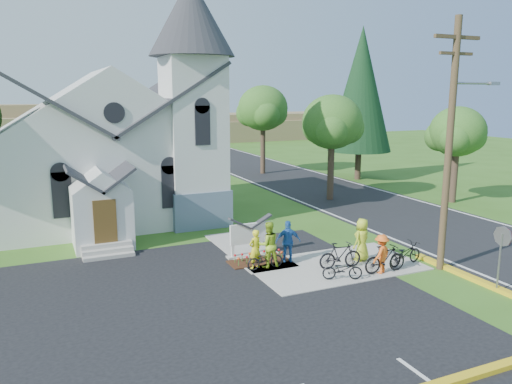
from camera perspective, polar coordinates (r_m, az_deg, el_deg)
name	(u,v)px	position (r m, az deg, el deg)	size (l,w,h in m)	color
ground	(310,276)	(20.20, 6.18, -9.48)	(120.00, 120.00, 0.00)	#36601B
parking_lot	(144,330)	(16.17, -12.72, -15.16)	(20.00, 16.00, 0.02)	black
road	(325,190)	(37.60, 7.93, 0.24)	(8.00, 90.00, 0.02)	black
sidewalk	(335,266)	(21.34, 9.03, -8.34)	(7.00, 4.00, 0.05)	gray
church	(114,127)	(29.13, -15.93, 7.13)	(12.35, 12.00, 13.00)	silver
church_sign	(250,234)	(22.08, -0.65, -4.79)	(2.20, 0.40, 1.70)	gray
flower_bed	(259,261)	(21.59, 0.31, -7.92)	(2.60, 1.10, 0.07)	#37190F
utility_pole	(451,138)	(21.10, 21.39, 5.79)	(3.45, 0.28, 10.00)	#473423
stop_sign	(502,245)	(20.01, 26.27, -5.44)	(0.11, 0.76, 2.48)	gray
tree_road_near	(332,123)	(33.63, 8.69, 7.85)	(4.00, 4.00, 7.05)	#3A2A20
tree_road_mid	(263,109)	(44.39, 0.81, 9.52)	(4.40, 4.40, 7.80)	#3A2A20
tree_road_far	(458,132)	(35.01, 22.04, 6.36)	(3.60, 3.60, 6.30)	#3A2A20
conifer	(361,90)	(42.20, 11.91, 11.37)	(5.20, 5.20, 12.40)	#3A2A20
distant_hills	(132,128)	(73.93, -13.94, 7.09)	(61.00, 10.00, 5.60)	olive
cyclist_0	(255,249)	(20.49, -0.11, -6.54)	(0.60, 0.39, 1.63)	yellow
bike_0	(265,259)	(20.55, 1.04, -7.68)	(0.55, 1.57, 0.82)	black
cyclist_1	(268,244)	(20.61, 1.39, -6.01)	(0.94, 0.73, 1.93)	#95BD23
bike_1	(340,255)	(20.84, 9.60, -7.16)	(0.52, 1.84, 1.11)	black
cyclist_2	(288,241)	(21.28, 3.69, -5.65)	(1.05, 0.44, 1.80)	#225BAC
bike_2	(342,269)	(19.70, 9.84, -8.72)	(0.54, 1.54, 0.81)	black
cyclist_3	(381,254)	(20.61, 14.14, -6.86)	(1.02, 0.59, 1.58)	orange
bike_3	(385,259)	(20.75, 14.54, -7.41)	(0.53, 1.89, 1.13)	black
cyclist_4	(362,240)	(21.87, 12.00, -5.34)	(0.90, 0.59, 1.85)	#B1C525
bike_4	(405,254)	(21.93, 16.68, -6.76)	(0.63, 1.81, 0.95)	black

